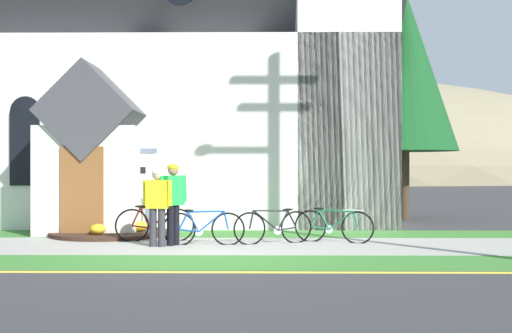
# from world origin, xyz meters

# --- Properties ---
(ground) EXTENTS (140.00, 140.00, 0.00)m
(ground) POSITION_xyz_m (0.00, 4.00, 0.00)
(ground) COLOR #333335
(sidewalk_slab) EXTENTS (32.00, 2.77, 0.01)m
(sidewalk_slab) POSITION_xyz_m (-0.94, 1.71, 0.01)
(sidewalk_slab) COLOR #99968E
(sidewalk_slab) RESTS_ON ground
(grass_verge) EXTENTS (32.00, 1.69, 0.01)m
(grass_verge) POSITION_xyz_m (-0.94, -0.52, 0.00)
(grass_verge) COLOR #38722D
(grass_verge) RESTS_ON ground
(church_lawn) EXTENTS (24.00, 1.74, 0.01)m
(church_lawn) POSITION_xyz_m (-0.94, 3.97, 0.00)
(church_lawn) COLOR #38722D
(church_lawn) RESTS_ON ground
(curb_paint_stripe) EXTENTS (28.00, 0.16, 0.01)m
(curb_paint_stripe) POSITION_xyz_m (-0.94, -1.51, 0.00)
(curb_paint_stripe) COLOR yellow
(curb_paint_stripe) RESTS_ON ground
(church_building) EXTENTS (11.88, 9.80, 14.12)m
(church_building) POSITION_xyz_m (-0.51, 8.50, 4.71)
(church_building) COLOR silver
(church_building) RESTS_ON ground
(church_sign) EXTENTS (2.12, 0.15, 2.08)m
(church_sign) POSITION_xyz_m (-2.46, 4.03, 1.39)
(church_sign) COLOR slate
(church_sign) RESTS_ON ground
(flower_bed) EXTENTS (2.79, 2.79, 0.34)m
(flower_bed) POSITION_xyz_m (-2.46, 3.66, 0.07)
(flower_bed) COLOR #382319
(flower_bed) RESTS_ON ground
(bicycle_white) EXTENTS (1.66, 0.59, 0.77)m
(bicycle_white) POSITION_xyz_m (2.71, 2.29, 0.37)
(bicycle_white) COLOR black
(bicycle_white) RESTS_ON ground
(bicycle_green) EXTENTS (1.72, 0.13, 0.77)m
(bicycle_green) POSITION_xyz_m (-0.04, 1.81, 0.36)
(bicycle_green) COLOR black
(bicycle_green) RESTS_ON ground
(bicycle_silver) EXTENTS (1.70, 0.32, 0.81)m
(bicycle_silver) POSITION_xyz_m (-1.17, 2.47, 0.38)
(bicycle_silver) COLOR black
(bicycle_silver) RESTS_ON ground
(bicycle_black) EXTENTS (1.67, 0.59, 0.77)m
(bicycle_black) POSITION_xyz_m (1.42, 2.07, 0.37)
(bicycle_black) COLOR black
(bicycle_black) RESTS_ON ground
(cyclist_in_white_jersey) EXTENTS (0.50, 0.58, 1.70)m
(cyclist_in_white_jersey) POSITION_xyz_m (-0.66, 1.73, 1.00)
(cyclist_in_white_jersey) COLOR black
(cyclist_in_white_jersey) RESTS_ON ground
(cyclist_in_blue_jersey) EXTENTS (0.61, 0.30, 1.59)m
(cyclist_in_blue_jersey) POSITION_xyz_m (-0.95, 1.52, 0.92)
(cyclist_in_blue_jersey) COLOR #2D2D33
(cyclist_in_blue_jersey) RESTS_ON ground
(roadside_conifer) EXTENTS (3.25, 3.25, 7.13)m
(roadside_conifer) POSITION_xyz_m (5.54, 8.09, 4.61)
(roadside_conifer) COLOR #3D2D1E
(roadside_conifer) RESTS_ON ground
(distant_hill) EXTENTS (100.19, 54.55, 25.11)m
(distant_hill) POSITION_xyz_m (-0.32, 66.18, 0.00)
(distant_hill) COLOR #847A5B
(distant_hill) RESTS_ON ground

